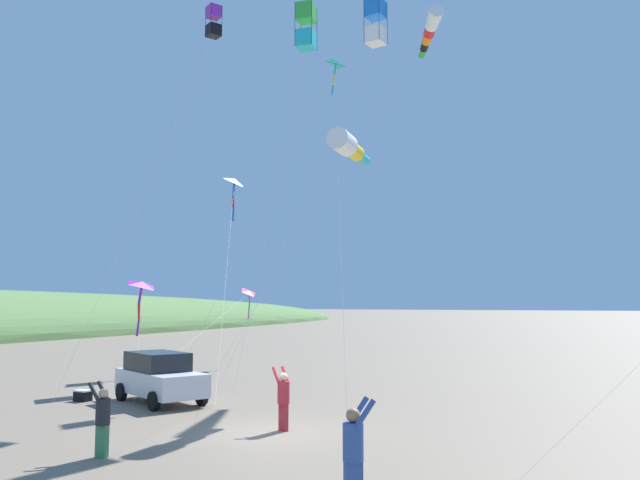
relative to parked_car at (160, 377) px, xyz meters
The scene contains 15 objects.
ground_plane 7.11m from the parked_car, 155.36° to the left, with size 600.00×600.00×0.00m, color #756654.
parked_car is the anchor object (origin of this frame).
cooler_box 3.10m from the parked_car, 18.69° to the left, with size 0.62×0.42×0.42m.
person_adult_flyer 13.97m from the parked_car, 143.88° to the left, with size 0.70×0.69×1.97m.
person_child_green_jacket 7.19m from the parked_car, 158.89° to the left, with size 0.65×0.59×1.83m.
person_child_grey_jacket 8.47m from the parked_car, 120.47° to the left, with size 0.54×0.43×1.80m.
kite_box_striped_overhead 16.81m from the parked_car, 143.53° to the right, with size 5.86×4.04×16.41m.
kite_windsock_purple_drifting 11.25m from the parked_car, 156.21° to the right, with size 2.91×8.24×10.17m.
kite_box_checkered_midright 18.15m from the parked_car, 69.78° to the right, with size 0.85×9.39×18.64m.
kite_delta_red_high_left 5.51m from the parked_car, 39.00° to the right, with size 3.41×4.27×4.81m.
kite_windsock_long_streamer_right 23.03m from the parked_car, 117.71° to the right, with size 7.54×13.56×19.21m.
kite_box_small_distant 16.77m from the parked_car, 118.01° to the right, with size 2.11×3.68×17.40m.
kite_delta_white_trailing 16.44m from the parked_car, 68.46° to the right, with size 8.30×13.48×11.29m.
kite_delta_green_low_center 13.66m from the parked_car, 72.48° to the right, with size 2.74×13.48×4.61m.
kite_delta_blue_topmost 17.72m from the parked_car, 108.24° to the right, with size 2.82×10.85×16.06m.
Camera 1 is at (-9.49, 16.34, 3.72)m, focal length 35.82 mm.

